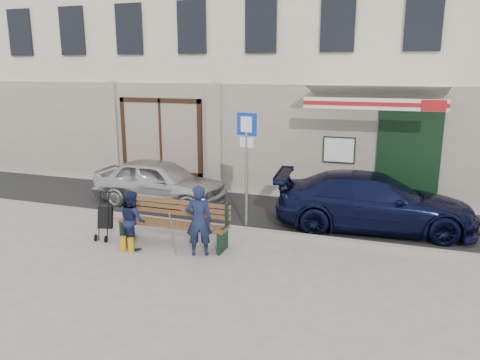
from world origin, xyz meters
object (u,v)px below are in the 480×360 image
at_px(bench, 171,223).
at_px(stroller, 105,219).
at_px(woman, 133,220).
at_px(car_silver, 160,182).
at_px(man, 199,221).
at_px(car_navy, 374,202).
at_px(parking_sign, 247,153).

relative_size(bench, stroller, 2.31).
bearing_deg(woman, car_silver, -33.09).
distance_m(man, woman, 1.46).
xyz_separation_m(man, woman, (-1.45, -0.09, -0.11)).
bearing_deg(car_navy, bench, 115.33).
xyz_separation_m(bench, woman, (-0.65, -0.43, 0.15)).
relative_size(man, woman, 1.17).
bearing_deg(man, stroller, -26.01).
relative_size(parking_sign, stroller, 2.60).
relative_size(car_navy, stroller, 4.34).
relative_size(car_silver, bench, 1.53).
bearing_deg(bench, man, -23.15).
height_order(car_navy, bench, car_navy).
bearing_deg(stroller, car_silver, 77.52).
height_order(car_silver, parking_sign, parking_sign).
bearing_deg(bench, parking_sign, 48.51).
bearing_deg(woman, man, -138.35).
height_order(car_navy, parking_sign, parking_sign).
distance_m(parking_sign, woman, 2.86).
distance_m(car_silver, stroller, 2.81).
height_order(bench, stroller, stroller).
relative_size(car_navy, man, 3.15).
bearing_deg(woman, parking_sign, -98.03).
height_order(man, woman, man).
height_order(bench, man, man).
distance_m(bench, stroller, 1.52).
height_order(man, stroller, man).
relative_size(car_navy, parking_sign, 1.67).
relative_size(car_navy, woman, 3.70).
xyz_separation_m(car_silver, woman, (1.05, -3.05, -0.02)).
height_order(car_navy, man, man).
relative_size(car_silver, woman, 3.02).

